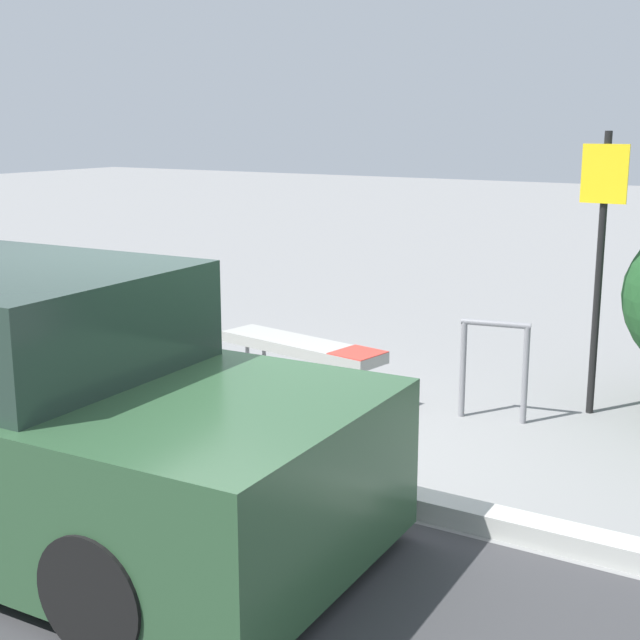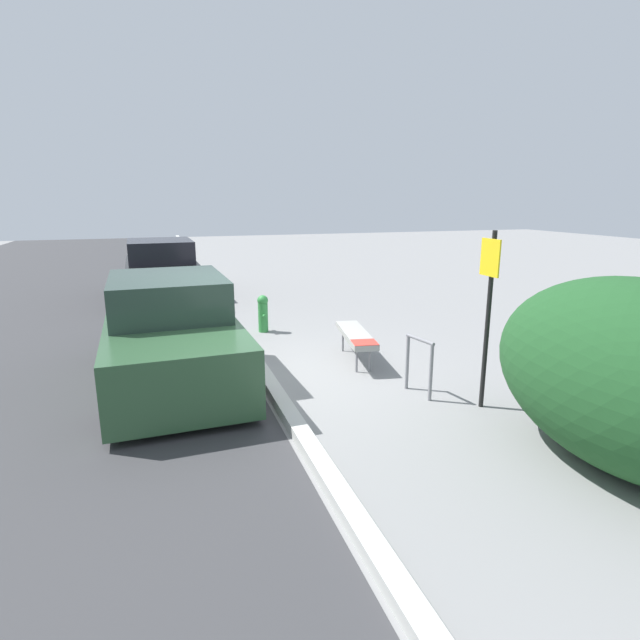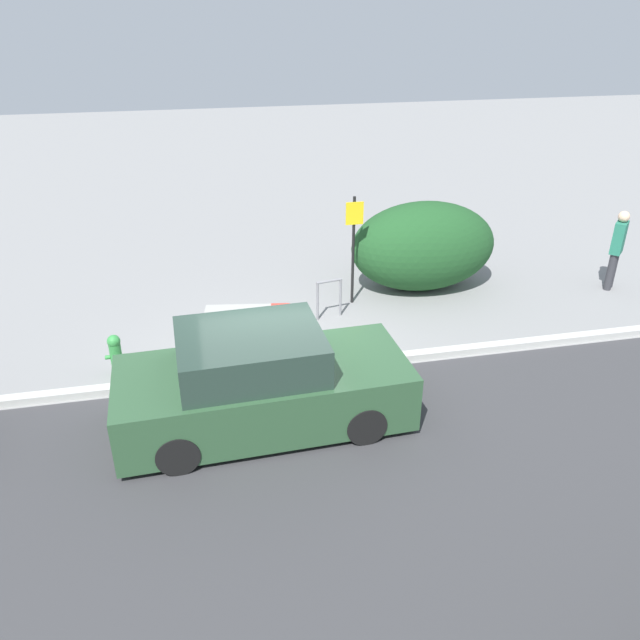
{
  "view_description": "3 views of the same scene",
  "coord_description": "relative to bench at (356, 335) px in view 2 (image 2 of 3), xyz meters",
  "views": [
    {
      "loc": [
        3.71,
        -4.69,
        2.38
      ],
      "look_at": [
        0.06,
        1.32,
        0.8
      ],
      "focal_mm": 50.0,
      "sensor_mm": 36.0,
      "label": 1
    },
    {
      "loc": [
        7.15,
        -1.41,
        2.68
      ],
      "look_at": [
        -0.47,
        1.06,
        0.72
      ],
      "focal_mm": 28.0,
      "sensor_mm": 36.0,
      "label": 2
    },
    {
      "loc": [
        -1.19,
        -9.06,
        5.74
      ],
      "look_at": [
        0.89,
        0.73,
        0.59
      ],
      "focal_mm": 35.0,
      "sensor_mm": 36.0,
      "label": 3
    }
  ],
  "objects": [
    {
      "name": "parked_car_far",
      "position": [
        -6.85,
        -2.98,
        0.25
      ],
      "size": [
        4.44,
        2.01,
        1.57
      ],
      "rotation": [
        0.0,
        0.0,
        0.04
      ],
      "color": "black",
      "rests_on": "ground_plane"
    },
    {
      "name": "shrub_hedge",
      "position": [
        3.98,
        1.32,
        0.53
      ],
      "size": [
        3.19,
        1.91,
        1.94
      ],
      "color": "#1E4C23",
      "rests_on": "ground_plane"
    },
    {
      "name": "curb",
      "position": [
        0.31,
        -1.65,
        -0.38
      ],
      "size": [
        60.0,
        0.2,
        0.13
      ],
      "color": "#B7B7B2",
      "rests_on": "ground_plane"
    },
    {
      "name": "parked_car_near",
      "position": [
        -0.11,
        -2.95,
        0.25
      ],
      "size": [
        4.34,
        1.97,
        1.55
      ],
      "rotation": [
        0.0,
        0.0,
        0.04
      ],
      "color": "black",
      "rests_on": "ground_plane"
    },
    {
      "name": "bike_rack",
      "position": [
        1.65,
        0.27,
        0.06
      ],
      "size": [
        0.55,
        0.15,
        0.83
      ],
      "rotation": [
        0.0,
        0.0,
        0.19
      ],
      "color": "gray",
      "rests_on": "ground_plane"
    },
    {
      "name": "fire_hydrant",
      "position": [
        -2.36,
        -1.09,
        -0.04
      ],
      "size": [
        0.36,
        0.22,
        0.77
      ],
      "color": "#338C3F",
      "rests_on": "ground_plane"
    },
    {
      "name": "ground_plane",
      "position": [
        0.31,
        -1.65,
        -0.44
      ],
      "size": [
        60.0,
        60.0,
        0.0
      ],
      "primitive_type": "plane",
      "color": "gray"
    },
    {
      "name": "sign_post",
      "position": [
        2.28,
        0.85,
        0.94
      ],
      "size": [
        0.36,
        0.08,
        2.3
      ],
      "color": "black",
      "rests_on": "ground_plane"
    },
    {
      "name": "bench",
      "position": [
        0.0,
        0.0,
        0.0
      ],
      "size": [
        1.65,
        0.65,
        0.51
      ],
      "rotation": [
        0.0,
        0.0,
        -0.16
      ],
      "color": "gray",
      "rests_on": "ground_plane"
    }
  ]
}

